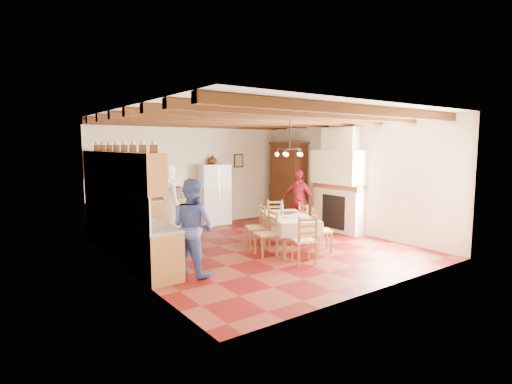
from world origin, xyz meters
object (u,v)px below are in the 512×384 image
(microwave, at_px, (171,193))
(hutch, at_px, (288,182))
(person_man, at_px, (170,211))
(person_woman_blue, at_px, (193,227))
(chair_left_near, at_px, (266,233))
(chair_end_far, at_px, (276,220))
(chair_right_near, at_px, (322,230))
(chair_right_far, at_px, (309,223))
(chair_left_far, at_px, (256,226))
(person_woman_red, at_px, (298,200))
(refrigerator, at_px, (213,194))
(dining_table, at_px, (289,219))
(chair_end_near, at_px, (304,239))

(microwave, bearing_deg, hutch, -0.31)
(person_man, distance_m, person_woman_blue, 1.28)
(chair_left_near, height_order, chair_end_far, same)
(chair_right_near, relative_size, chair_right_far, 1.00)
(chair_left_far, height_order, person_woman_red, person_woman_red)
(chair_right_near, height_order, microwave, microwave)
(hutch, xyz_separation_m, microwave, (-3.59, 0.70, -0.16))
(chair_left_near, bearing_deg, microwave, -159.29)
(chair_left_far, xyz_separation_m, microwave, (-0.82, 2.81, 0.57))
(chair_end_far, distance_m, person_man, 2.87)
(refrigerator, height_order, chair_end_far, refrigerator)
(chair_right_near, height_order, chair_right_far, same)
(refrigerator, relative_size, chair_end_far, 1.85)
(hutch, height_order, microwave, hutch)
(refrigerator, relative_size, chair_left_near, 1.85)
(chair_end_far, distance_m, microwave, 3.04)
(person_woman_blue, height_order, person_woman_red, person_woman_blue)
(hutch, height_order, chair_left_far, hutch)
(chair_right_far, xyz_separation_m, microwave, (-2.06, 3.27, 0.57))
(dining_table, distance_m, chair_right_near, 0.76)
(chair_right_near, height_order, chair_end_far, same)
(refrigerator, xyz_separation_m, chair_end_far, (0.30, -2.62, -0.41))
(chair_right_near, height_order, chair_end_near, same)
(dining_table, bearing_deg, refrigerator, 88.66)
(chair_end_far, height_order, microwave, microwave)
(person_woman_red, bearing_deg, chair_end_near, -57.00)
(person_woman_blue, bearing_deg, chair_left_near, -102.22)
(refrigerator, xyz_separation_m, chair_right_far, (0.67, -3.44, -0.41))
(chair_end_far, relative_size, person_woman_red, 0.58)
(chair_end_near, height_order, person_man, person_man)
(person_woman_red, distance_m, microwave, 3.49)
(dining_table, height_order, chair_right_near, chair_right_near)
(dining_table, distance_m, chair_left_near, 0.75)
(chair_right_far, bearing_deg, person_woman_blue, 111.82)
(person_woman_blue, distance_m, person_woman_red, 4.44)
(chair_right_near, bearing_deg, dining_table, 69.35)
(chair_end_near, distance_m, microwave, 4.52)
(person_man, xyz_separation_m, microwave, (1.12, 2.47, 0.06))
(person_man, bearing_deg, hutch, -73.23)
(dining_table, xyz_separation_m, chair_left_near, (-0.72, -0.09, -0.20))
(chair_left_near, distance_m, chair_left_far, 0.73)
(hutch, height_order, person_woman_red, hutch)
(hutch, xyz_separation_m, chair_left_far, (-2.78, -2.10, -0.73))
(refrigerator, relative_size, person_man, 0.90)
(chair_left_far, relative_size, chair_end_near, 1.00)
(refrigerator, height_order, person_woman_blue, refrigerator)
(chair_left_near, bearing_deg, person_woman_blue, -71.23)
(microwave, bearing_deg, chair_end_near, -68.32)
(microwave, bearing_deg, person_woman_blue, -97.65)
(chair_right_near, bearing_deg, chair_left_far, 69.53)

